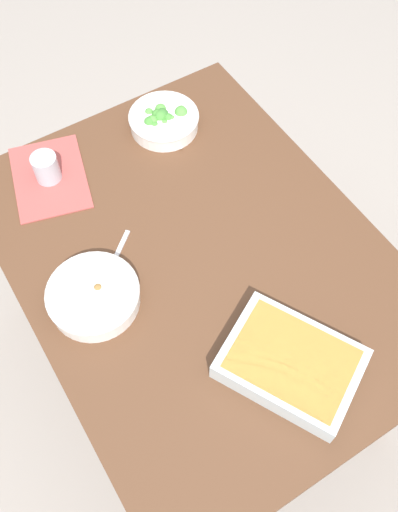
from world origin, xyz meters
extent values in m
plane|color=#9E9389|center=(0.00, 0.00, 0.00)|extent=(6.00, 6.00, 0.00)
cube|color=brown|center=(0.00, 0.00, 0.72)|extent=(1.20, 0.90, 0.04)
cylinder|color=brown|center=(0.54, -0.39, 0.35)|extent=(0.06, 0.06, 0.70)
cylinder|color=brown|center=(0.54, 0.39, 0.35)|extent=(0.06, 0.06, 0.70)
cube|color=#B24C47|center=(0.45, 0.22, 0.74)|extent=(0.32, 0.27, 0.00)
cylinder|color=white|center=(0.02, 0.29, 0.77)|extent=(0.22, 0.22, 0.05)
torus|color=white|center=(0.02, 0.29, 0.79)|extent=(0.23, 0.23, 0.01)
cylinder|color=olive|center=(0.02, 0.29, 0.77)|extent=(0.18, 0.18, 0.03)
sphere|color=silver|center=(0.02, 0.29, 0.79)|extent=(0.02, 0.02, 0.02)
sphere|color=silver|center=(0.07, 0.29, 0.79)|extent=(0.02, 0.02, 0.02)
sphere|color=olive|center=(0.03, 0.27, 0.79)|extent=(0.02, 0.02, 0.02)
cylinder|color=white|center=(0.44, -0.15, 0.77)|extent=(0.20, 0.20, 0.05)
torus|color=white|center=(0.44, -0.15, 0.79)|extent=(0.21, 0.21, 0.01)
cylinder|color=#8CB272|center=(0.44, -0.15, 0.77)|extent=(0.17, 0.17, 0.02)
sphere|color=#3D7A33|center=(0.45, -0.15, 0.79)|extent=(0.04, 0.04, 0.04)
sphere|color=#569E42|center=(0.44, -0.12, 0.79)|extent=(0.03, 0.03, 0.03)
sphere|color=#478C38|center=(0.44, -0.11, 0.79)|extent=(0.03, 0.03, 0.03)
sphere|color=#569E42|center=(0.42, -0.17, 0.78)|extent=(0.02, 0.02, 0.02)
sphere|color=#478C38|center=(0.43, -0.16, 0.79)|extent=(0.03, 0.03, 0.03)
sphere|color=#569E42|center=(0.42, -0.14, 0.78)|extent=(0.02, 0.02, 0.02)
sphere|color=#478C38|center=(0.44, -0.21, 0.79)|extent=(0.03, 0.03, 0.03)
sphere|color=#569E42|center=(0.45, -0.14, 0.78)|extent=(0.02, 0.02, 0.02)
sphere|color=#478C38|center=(0.44, -0.14, 0.79)|extent=(0.04, 0.04, 0.04)
sphere|color=#478C38|center=(0.43, -0.11, 0.78)|extent=(0.02, 0.02, 0.02)
sphere|color=#569E42|center=(0.47, -0.16, 0.79)|extent=(0.03, 0.03, 0.03)
sphere|color=#569E42|center=(0.48, -0.12, 0.79)|extent=(0.03, 0.03, 0.03)
sphere|color=#569E42|center=(0.43, -0.20, 0.79)|extent=(0.04, 0.04, 0.04)
sphere|color=#478C38|center=(0.45, -0.14, 0.79)|extent=(0.04, 0.04, 0.04)
cube|color=silver|center=(-0.37, -0.01, 0.77)|extent=(0.37, 0.33, 0.06)
cube|color=gold|center=(-0.37, -0.01, 0.78)|extent=(0.32, 0.29, 0.04)
cylinder|color=#B2BCC6|center=(0.45, 0.22, 0.78)|extent=(0.07, 0.07, 0.08)
cylinder|color=black|center=(0.45, 0.22, 0.77)|extent=(0.06, 0.06, 0.05)
cube|color=silver|center=(0.12, 0.17, 0.74)|extent=(0.10, 0.11, 0.01)
ellipsoid|color=silver|center=(0.07, 0.24, 0.75)|extent=(0.05, 0.05, 0.01)
cube|color=silver|center=(0.44, -0.15, 0.74)|extent=(0.14, 0.02, 0.01)
ellipsoid|color=silver|center=(0.36, -0.15, 0.75)|extent=(0.04, 0.03, 0.01)
camera|label=1|loc=(-0.65, 0.41, 1.99)|focal=39.74mm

